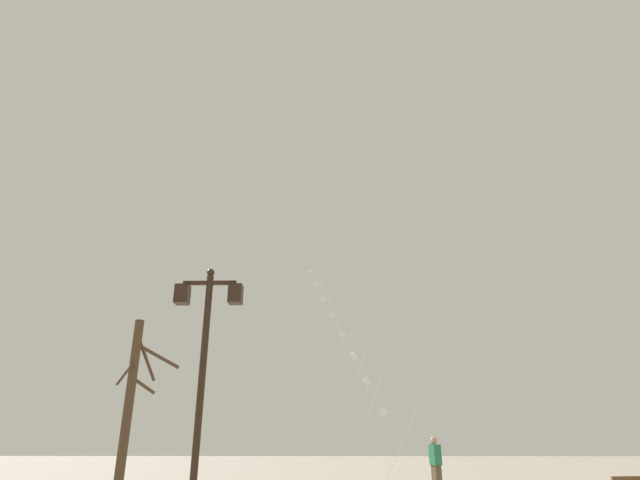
{
  "coord_description": "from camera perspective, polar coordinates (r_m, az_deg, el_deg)",
  "views": [
    {
      "loc": [
        -0.54,
        -1.36,
        1.38
      ],
      "look_at": [
        -0.83,
        14.86,
        7.94
      ],
      "focal_mm": 28.9,
      "sensor_mm": 36.0,
      "label": 1
    }
  ],
  "objects": [
    {
      "name": "kite_flyer",
      "position": [
        17.74,
        12.7,
        -23.08
      ],
      "size": [
        0.34,
        0.63,
        1.71
      ],
      "rotation": [
        0.0,
        0.0,
        1.87
      ],
      "color": "brown",
      "rests_on": "ground_plane"
    },
    {
      "name": "bare_tree",
      "position": [
        15.96,
        -20.24,
        -16.47
      ],
      "size": [
        1.3,
        1.82,
        4.88
      ],
      "color": "#4C3826",
      "rests_on": "ground_plane"
    },
    {
      "name": "kite_train",
      "position": [
        26.31,
        2.59,
        -10.61
      ],
      "size": [
        4.57,
        13.12,
        12.29
      ],
      "color": "brown",
      "rests_on": "ground_plane"
    },
    {
      "name": "twin_lantern_lamp_post",
      "position": [
        10.83,
        -12.61,
        -10.76
      ],
      "size": [
        1.4,
        0.28,
        4.91
      ],
      "color": "black",
      "rests_on": "ground_plane"
    }
  ]
}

